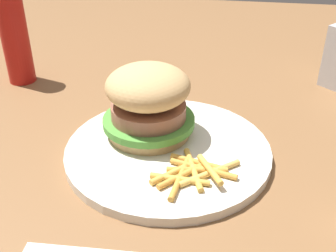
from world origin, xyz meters
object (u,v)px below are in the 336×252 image
(fries_pile, at_px, (193,172))
(ketchup_bottle, at_px, (15,40))
(plate, at_px, (168,151))
(sandwich, at_px, (148,101))

(fries_pile, xyz_separation_m, ketchup_bottle, (-0.32, 0.23, 0.06))
(plate, distance_m, fries_pile, 0.06)
(ketchup_bottle, bearing_deg, fries_pile, -36.03)
(fries_pile, bearing_deg, plate, 125.35)
(plate, bearing_deg, ketchup_bottle, 147.47)
(sandwich, relative_size, fries_pile, 1.19)
(ketchup_bottle, bearing_deg, plate, -32.53)
(fries_pile, bearing_deg, sandwich, 129.67)
(sandwich, distance_m, fries_pile, 0.11)
(sandwich, bearing_deg, ketchup_bottle, 149.01)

